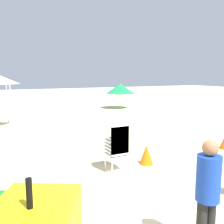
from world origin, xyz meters
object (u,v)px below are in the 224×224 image
object	(u,v)px
beach_umbrella_left	(120,89)
traffic_cone_far	(146,154)
lifeguard_near_center	(208,190)
stacked_plastic_chairs	(118,143)

from	to	relation	value
beach_umbrella_left	traffic_cone_far	world-z (taller)	beach_umbrella_left
lifeguard_near_center	beach_umbrella_left	bearing A→B (deg)	66.68
stacked_plastic_chairs	traffic_cone_far	xyz separation A→B (m)	(0.96, 0.14, -0.47)
lifeguard_near_center	traffic_cone_far	distance (m)	3.56
traffic_cone_far	stacked_plastic_chairs	bearing A→B (deg)	-171.65
lifeguard_near_center	traffic_cone_far	xyz separation A→B (m)	(1.23, 3.28, -0.65)
beach_umbrella_left	lifeguard_near_center	bearing A→B (deg)	-113.32
lifeguard_near_center	stacked_plastic_chairs	bearing A→B (deg)	85.21
stacked_plastic_chairs	lifeguard_near_center	bearing A→B (deg)	-94.79
stacked_plastic_chairs	lifeguard_near_center	distance (m)	3.16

